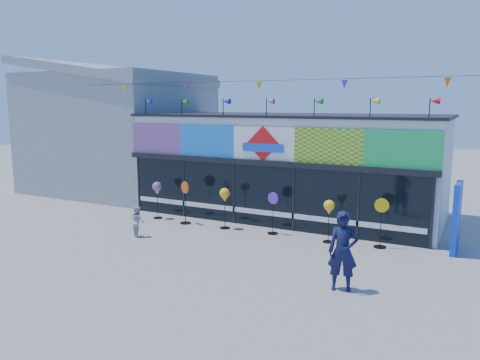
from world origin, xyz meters
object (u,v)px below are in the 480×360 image
Objects in this scene: spinner_1 at (185,201)px; adult_man at (343,251)px; blue_sign at (456,218)px; spinner_5 at (381,222)px; spinner_0 at (157,189)px; child at (138,221)px; spinner_2 at (225,196)px; spinner_3 at (273,212)px; spinner_4 at (329,209)px.

adult_man is (7.04, -3.60, 0.12)m from spinner_1.
blue_sign reaches higher than spinner_5.
spinner_0 is 1.39× the size of child.
spinner_2 is at bearing 2.74° from spinner_1.
adult_man is at bearing -47.38° from spinner_3.
spinner_4 is 0.89× the size of spinner_5.
adult_man is (8.48, -3.77, -0.19)m from spinner_0.
spinner_1 reaches higher than spinner_0.
spinner_0 is 0.90× the size of spinner_1.
blue_sign is 5.03m from adult_man.
spinner_0 is 1.03× the size of spinner_4.
adult_man reaches higher than child.
spinner_3 reaches higher than spinner_4.
spinner_4 is 4.02m from adult_man.
blue_sign is 1.11× the size of adult_man.
spinner_3 reaches higher than spinner_0.
adult_man is (3.52, -3.82, 0.20)m from spinner_3.
spinner_5 is (8.63, 0.18, -0.34)m from spinner_0.
spinner_2 is 1.41× the size of child.
child is at bearing -67.77° from spinner_0.
blue_sign is at bearing 6.06° from spinner_2.
spinner_0 is 0.98× the size of spinner_2.
spinner_4 is at bearing 0.85° from spinner_2.
spinner_1 is 0.83× the size of adult_man.
spinner_4 is 6.50m from child.
child is at bearing -148.68° from spinner_3.
adult_man reaches higher than spinner_5.
spinner_2 is 6.51m from adult_man.
spinner_3 reaches higher than child.
spinner_2 is at bearing -104.37° from child.
spinner_3 is 1.40× the size of child.
spinner_1 is at bearing -177.23° from spinner_5.
spinner_5 is at bearing 1.19° from spinner_0.
spinner_0 is 0.75× the size of adult_man.
blue_sign is at bearing -133.64° from child.
blue_sign is at bearing 3.84° from spinner_0.
spinner_0 is at bearing 141.68° from adult_man.
spinner_1 is at bearing -6.70° from spinner_0.
spinner_4 is 1.34× the size of child.
adult_man is at bearing -27.05° from spinner_1.
spinner_1 is 7.20m from spinner_5.
adult_man is at bearing -161.70° from child.
child is (-4.00, -2.43, -0.25)m from spinner_3.
spinner_5 is at bearing 2.78° from spinner_2.
blue_sign is 1.34× the size of spinner_1.
adult_man is at bearing -114.45° from blue_sign.
spinner_2 is 1.90m from spinner_3.
spinner_0 is at bearing 173.30° from spinner_1.
child is at bearing -101.95° from spinner_1.
spinner_1 is 1.08× the size of spinner_2.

